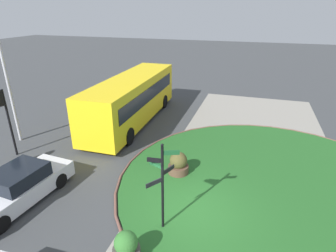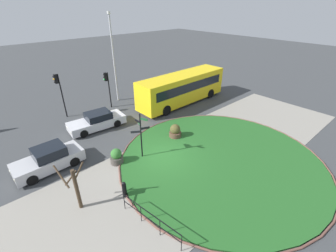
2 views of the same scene
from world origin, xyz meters
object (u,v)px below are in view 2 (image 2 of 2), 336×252
(signpost_directional, at_px, (141,133))
(traffic_light_far, at_px, (107,82))
(bus_yellow, at_px, (182,88))
(car_trailing, at_px, (97,121))
(planter_kerbside, at_px, (175,132))
(lamppost_tall, at_px, (114,57))
(car_far_lane, at_px, (49,159))
(planter_near_signpost, at_px, (117,157))
(street_tree_bare, at_px, (76,186))
(bollard_foreground, at_px, (124,189))
(traffic_light_near, at_px, (59,87))

(signpost_directional, xyz_separation_m, traffic_light_far, (2.60, 9.06, 0.67))
(bus_yellow, relative_size, car_trailing, 2.19)
(car_trailing, bearing_deg, traffic_light_far, -127.58)
(planter_kerbside, bearing_deg, lamppost_tall, 85.71)
(car_far_lane, bearing_deg, planter_near_signpost, 144.06)
(car_trailing, bearing_deg, planter_kerbside, 129.67)
(planter_kerbside, height_order, street_tree_bare, street_tree_bare)
(planter_near_signpost, distance_m, street_tree_bare, 4.04)
(bollard_foreground, xyz_separation_m, bus_yellow, (11.73, 7.34, 1.15))
(lamppost_tall, distance_m, planter_near_signpost, 11.98)
(signpost_directional, height_order, car_trailing, signpost_directional)
(signpost_directional, xyz_separation_m, planter_near_signpost, (-1.63, 0.59, -1.45))
(car_trailing, distance_m, traffic_light_far, 4.73)
(traffic_light_near, xyz_separation_m, planter_near_signpost, (-0.02, -9.22, -2.46))
(bus_yellow, bearing_deg, signpost_directional, -151.05)
(traffic_light_far, distance_m, street_tree_bare, 12.99)
(bollard_foreground, height_order, bus_yellow, bus_yellow)
(lamppost_tall, bearing_deg, street_tree_bare, -128.50)
(street_tree_bare, bearing_deg, traffic_light_near, 73.15)
(planter_near_signpost, bearing_deg, car_trailing, 76.04)
(lamppost_tall, bearing_deg, car_far_lane, -142.04)
(traffic_light_near, height_order, traffic_light_far, traffic_light_near)
(car_far_lane, relative_size, planter_kerbside, 3.67)
(traffic_light_far, bearing_deg, lamppost_tall, -131.05)
(bollard_foreground, distance_m, planter_near_signpost, 3.08)
(signpost_directional, xyz_separation_m, planter_kerbside, (3.49, 0.40, -1.44))
(bollard_foreground, relative_size, car_trailing, 0.20)
(car_trailing, bearing_deg, traffic_light_near, -66.76)
(car_far_lane, bearing_deg, traffic_light_far, -143.18)
(bus_yellow, distance_m, car_trailing, 9.30)
(street_tree_bare, bearing_deg, car_far_lane, 90.99)
(planter_near_signpost, relative_size, planter_kerbside, 0.96)
(lamppost_tall, bearing_deg, traffic_light_near, -176.29)
(car_far_lane, distance_m, traffic_light_far, 10.01)
(planter_near_signpost, relative_size, street_tree_bare, 0.38)
(bollard_foreground, bearing_deg, street_tree_bare, 158.99)
(car_trailing, relative_size, traffic_light_near, 1.17)
(bus_yellow, bearing_deg, bollard_foreground, -148.80)
(traffic_light_near, xyz_separation_m, lamppost_tall, (5.83, 0.38, 1.68))
(signpost_directional, xyz_separation_m, bus_yellow, (8.90, 5.10, -0.31))
(signpost_directional, bearing_deg, traffic_light_far, 74.01)
(bollard_foreground, distance_m, traffic_light_far, 12.72)
(traffic_light_near, xyz_separation_m, traffic_light_far, (4.21, -0.75, -0.34))
(bus_yellow, distance_m, traffic_light_far, 7.51)
(street_tree_bare, bearing_deg, traffic_light_far, 54.00)
(bollard_foreground, distance_m, car_trailing, 8.52)
(car_far_lane, relative_size, traffic_light_near, 1.03)
(traffic_light_near, height_order, planter_kerbside, traffic_light_near)
(bollard_foreground, xyz_separation_m, planter_near_signpost, (1.20, 2.83, 0.01))
(signpost_directional, height_order, planter_near_signpost, signpost_directional)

